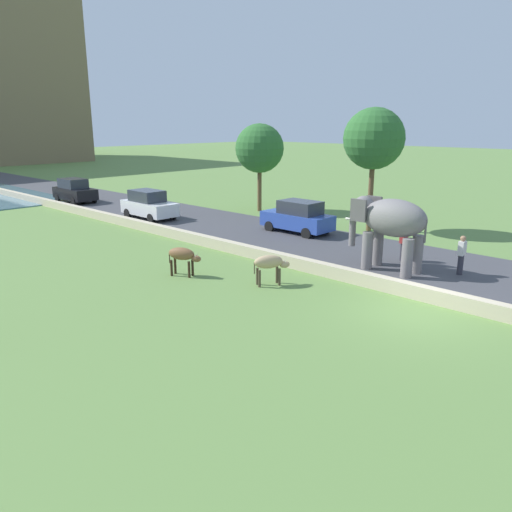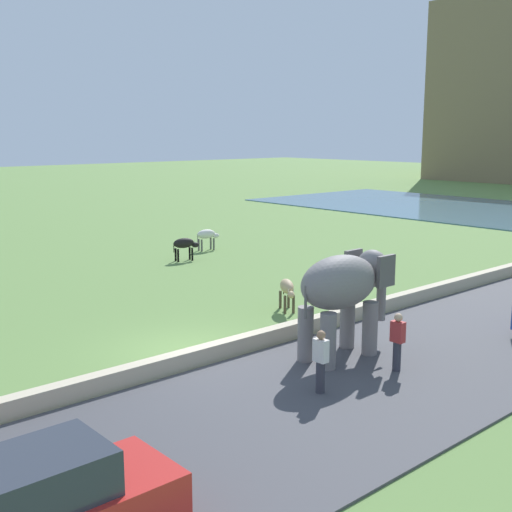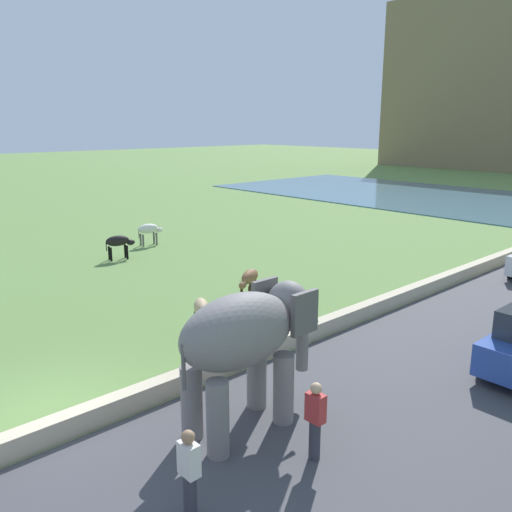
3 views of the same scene
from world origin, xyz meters
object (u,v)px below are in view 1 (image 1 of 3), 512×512
at_px(car_blue, 298,217).
at_px(cow_brown, 183,255).
at_px(person_trailing, 461,255).
at_px(cow_tan, 270,263).
at_px(car_white, 149,205).
at_px(car_black, 75,191).
at_px(elephant, 389,222).
at_px(person_beside_elephant, 403,242).

bearing_deg(car_blue, cow_brown, -169.88).
xyz_separation_m(person_trailing, cow_tan, (-6.01, 4.71, -0.04)).
distance_m(car_white, cow_tan, 15.05).
height_order(person_trailing, car_blue, car_blue).
bearing_deg(cow_brown, car_black, 73.61).
height_order(car_white, cow_brown, car_white).
distance_m(elephant, car_blue, 7.89).
bearing_deg(person_trailing, person_beside_elephant, 83.21).
distance_m(elephant, person_beside_elephant, 2.09).
xyz_separation_m(car_blue, cow_brown, (-9.25, -1.65, -0.06)).
relative_size(person_beside_elephant, car_black, 0.41).
xyz_separation_m(car_white, cow_brown, (-6.10, -11.09, -0.06)).
xyz_separation_m(elephant, car_blue, (3.15, 7.14, -1.14)).
distance_m(car_black, car_white, 9.66).
height_order(elephant, car_blue, elephant).
bearing_deg(car_white, elephant, -90.00).
bearing_deg(car_black, elephant, -90.00).
distance_m(person_trailing, cow_brown, 10.94).
height_order(person_trailing, car_white, car_white).
bearing_deg(elephant, person_beside_elephant, 5.66).
xyz_separation_m(elephant, cow_tan, (-4.60, 2.25, -1.20)).
height_order(elephant, car_white, elephant).
bearing_deg(car_white, cow_tan, -107.79).
bearing_deg(car_blue, person_beside_elephant, -101.52).
xyz_separation_m(car_blue, cow_tan, (-7.75, -4.90, -0.06)).
distance_m(elephant, car_black, 26.27).
height_order(elephant, person_beside_elephant, elephant).
distance_m(person_trailing, car_blue, 9.76).
bearing_deg(cow_tan, car_white, 72.21).
distance_m(car_black, cow_tan, 24.43).
relative_size(elephant, cow_brown, 2.48).
relative_size(car_white, cow_tan, 2.96).
xyz_separation_m(person_beside_elephant, car_white, (-1.73, 16.41, 0.03)).
height_order(person_trailing, cow_brown, person_trailing).
bearing_deg(person_beside_elephant, car_white, 96.01).
distance_m(cow_brown, cow_tan, 3.58).
bearing_deg(car_black, car_blue, -80.64).
xyz_separation_m(car_black, cow_tan, (-4.60, -23.99, -0.06)).
bearing_deg(car_black, cow_brown, -106.39).
xyz_separation_m(elephant, car_black, (0.00, 26.24, -1.14)).
xyz_separation_m(car_black, cow_brown, (-6.10, -20.75, -0.06)).
height_order(person_beside_elephant, car_black, car_black).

